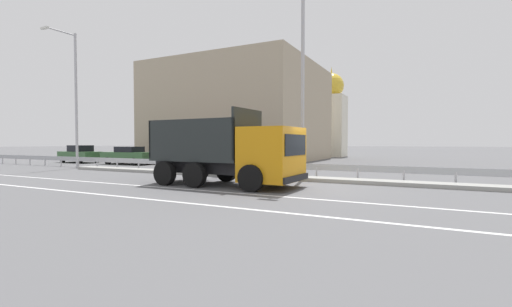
# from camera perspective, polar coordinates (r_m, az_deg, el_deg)

# --- Properties ---
(ground_plane) EXTENTS (320.00, 320.00, 0.00)m
(ground_plane) POSITION_cam_1_polar(r_m,az_deg,el_deg) (14.26, 10.09, -5.71)
(ground_plane) COLOR #565659
(lane_strip_0) EXTENTS (64.15, 0.16, 0.01)m
(lane_strip_0) POSITION_cam_1_polar(r_m,az_deg,el_deg) (13.61, -9.41, -6.06)
(lane_strip_0) COLOR silver
(lane_strip_0) RESTS_ON ground_plane
(lane_strip_1) EXTENTS (64.15, 0.16, 0.01)m
(lane_strip_1) POSITION_cam_1_polar(r_m,az_deg,el_deg) (11.72, -16.65, -7.39)
(lane_strip_1) COLOR silver
(lane_strip_1) RESTS_ON ground_plane
(median_island) EXTENTS (35.28, 1.10, 0.18)m
(median_island) POSITION_cam_1_polar(r_m,az_deg,el_deg) (16.67, 12.60, -4.32)
(median_island) COLOR gray
(median_island) RESTS_ON ground_plane
(median_guardrail) EXTENTS (64.15, 0.09, 0.78)m
(median_guardrail) POSITION_cam_1_polar(r_m,az_deg,el_deg) (17.44, 13.29, -2.47)
(median_guardrail) COLOR #9EA0A5
(median_guardrail) RESTS_ON ground_plane
(dump_truck) EXTENTS (6.80, 2.88, 3.27)m
(dump_truck) POSITION_cam_1_polar(r_m,az_deg,el_deg) (14.50, -2.40, -0.56)
(dump_truck) COLOR orange
(dump_truck) RESTS_ON ground_plane
(median_road_sign) EXTENTS (0.82, 0.16, 2.66)m
(median_road_sign) POSITION_cam_1_polar(r_m,az_deg,el_deg) (19.01, -5.49, 0.53)
(median_road_sign) COLOR white
(median_road_sign) RESTS_ON ground_plane
(street_lamp_0) EXTENTS (0.71, 2.33, 9.68)m
(street_lamp_0) POSITION_cam_1_polar(r_m,az_deg,el_deg) (28.03, -28.08, 8.75)
(street_lamp_0) COLOR #ADADB2
(street_lamp_0) RESTS_ON ground_plane
(street_lamp_1) EXTENTS (0.70, 2.41, 10.19)m
(street_lamp_1) POSITION_cam_1_polar(r_m,az_deg,el_deg) (17.41, 7.62, 14.25)
(street_lamp_1) COLOR #ADADB2
(street_lamp_1) RESTS_ON ground_plane
(parked_car_0) EXTENTS (4.41, 2.03, 1.61)m
(parked_car_0) POSITION_cam_1_polar(r_m,az_deg,el_deg) (35.66, -27.30, -0.08)
(parked_car_0) COLOR #335B33
(parked_car_0) RESTS_ON ground_plane
(parked_car_1) EXTENTS (4.84, 1.92, 1.52)m
(parked_car_1) POSITION_cam_1_polar(r_m,az_deg,el_deg) (31.09, -20.50, -0.29)
(parked_car_1) COLOR #335B33
(parked_car_1) RESTS_ON ground_plane
(parked_car_2) EXTENTS (4.14, 2.25, 1.45)m
(parked_car_2) POSITION_cam_1_polar(r_m,az_deg,el_deg) (27.18, -11.08, -0.56)
(parked_car_2) COLOR maroon
(parked_car_2) RESTS_ON ground_plane
(parked_car_3) EXTENTS (4.80, 1.89, 1.33)m
(parked_car_3) POSITION_cam_1_polar(r_m,az_deg,el_deg) (23.53, 0.07, -1.02)
(parked_car_3) COLOR black
(parked_car_3) RESTS_ON ground_plane
(background_building_0) EXTENTS (16.16, 15.22, 10.01)m
(background_building_0) POSITION_cam_1_polar(r_m,az_deg,el_deg) (37.81, -2.50, 6.61)
(background_building_0) COLOR tan
(background_building_0) RESTS_ON ground_plane
(church_tower) EXTENTS (3.60, 3.60, 11.79)m
(church_tower) POSITION_cam_1_polar(r_m,az_deg,el_deg) (46.22, 12.41, 6.08)
(church_tower) COLOR silver
(church_tower) RESTS_ON ground_plane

